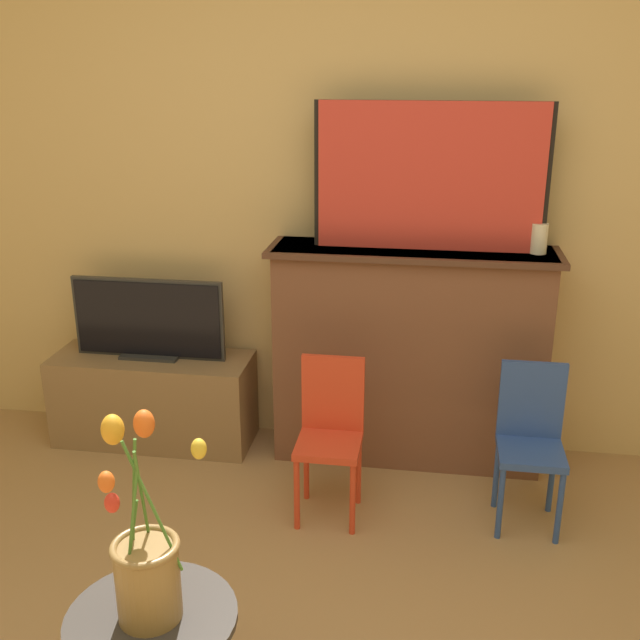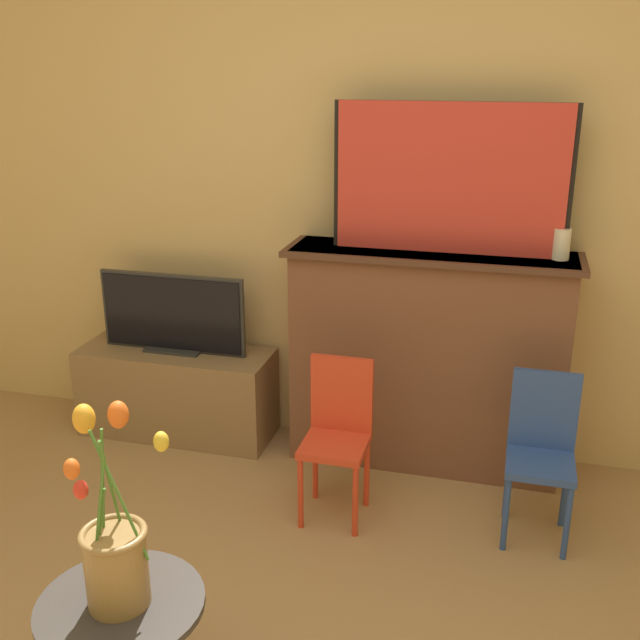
# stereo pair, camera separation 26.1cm
# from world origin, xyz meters

# --- Properties ---
(wall_back) EXTENTS (8.00, 0.06, 2.70)m
(wall_back) POSITION_xyz_m (0.00, 2.13, 1.35)
(wall_back) COLOR tan
(wall_back) RESTS_ON ground
(fireplace_mantel) EXTENTS (1.29, 0.35, 1.02)m
(fireplace_mantel) POSITION_xyz_m (0.25, 1.94, 0.53)
(fireplace_mantel) COLOR brown
(fireplace_mantel) RESTS_ON ground
(painting) EXTENTS (1.00, 0.03, 0.63)m
(painting) POSITION_xyz_m (0.31, 1.95, 1.34)
(painting) COLOR black
(painting) RESTS_ON fireplace_mantel
(mantel_candle) EXTENTS (0.07, 0.07, 0.13)m
(mantel_candle) POSITION_xyz_m (0.79, 1.94, 1.09)
(mantel_candle) COLOR silver
(mantel_candle) RESTS_ON fireplace_mantel
(tv_stand) EXTENTS (0.97, 0.35, 0.45)m
(tv_stand) POSITION_xyz_m (-0.99, 1.90, 0.22)
(tv_stand) COLOR olive
(tv_stand) RESTS_ON ground
(tv_monitor) EXTENTS (0.74, 0.12, 0.39)m
(tv_monitor) POSITION_xyz_m (-0.99, 1.91, 0.63)
(tv_monitor) COLOR #2D2D2D
(tv_monitor) RESTS_ON tv_stand
(chair_red) EXTENTS (0.26, 0.26, 0.67)m
(chair_red) POSITION_xyz_m (-0.04, 1.43, 0.38)
(chair_red) COLOR red
(chair_red) RESTS_ON ground
(chair_blue) EXTENTS (0.26, 0.26, 0.67)m
(chair_blue) POSITION_xyz_m (0.77, 1.49, 0.38)
(chair_blue) COLOR #2D4C99
(chair_blue) RESTS_ON ground
(vase_tulips) EXTENTS (0.27, 0.24, 0.55)m
(vase_tulips) POSITION_xyz_m (-0.33, 0.19, 0.61)
(vase_tulips) COLOR olive
(vase_tulips) RESTS_ON side_table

